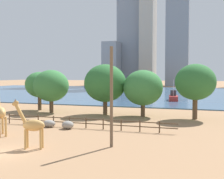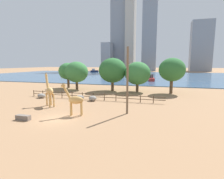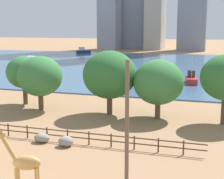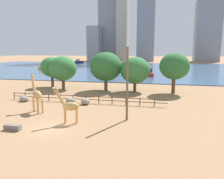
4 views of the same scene
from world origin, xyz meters
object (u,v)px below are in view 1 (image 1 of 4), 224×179
Objects in this scene: boat_tug at (46,90)px; boat_ferry at (90,85)px; boulder_small at (68,125)px; tree_center_broad at (39,85)px; giraffe_companion at (0,112)px; tree_left_small at (105,83)px; tree_right_small at (195,82)px; tree_left_large at (143,88)px; boat_barge at (108,89)px; boat_sailboat at (173,97)px; boulder_near_fence at (49,124)px; utility_pole at (111,97)px; giraffe_tall at (32,125)px; tree_right_tall at (51,86)px.

boat_ferry is at bearing -80.22° from boat_tug.
boulder_small is 0.21× the size of tree_center_broad.
boulder_small is at bearing -47.95° from tree_center_broad.
tree_left_small reaches higher than giraffe_companion.
giraffe_companion reaches higher than boulder_small.
boat_ferry is (-53.54, 89.57, -4.27)m from tree_right_small.
boat_barge is at bearing 113.39° from tree_left_large.
giraffe_companion is at bearing -24.27° from boat_sailboat.
boulder_near_fence is 21.07m from tree_right_small.
utility_pole reaches higher than boulder_small.
giraffe_tall reaches higher than boat_tug.
giraffe_tall is 23.30m from tree_right_tall.
boulder_small is 62.12m from boat_tug.
boat_ferry is at bearing 111.22° from boulder_small.
tree_right_small is at bearing -102.02° from boat_ferry.
tree_left_large reaches higher than giraffe_tall.
boat_tug is at bearing -23.26° from giraffe_companion.
boulder_small is at bearing -98.29° from giraffe_tall.
boulder_near_fence is at bearing -23.30° from boat_sailboat.
tree_left_large reaches higher than boulder_small.
giraffe_tall is 3.03× the size of boulder_small.
giraffe_tall is at bearing -58.84° from tree_center_broad.
tree_right_tall is at bearing 35.32° from boat_barge.
boat_sailboat is (13.43, 44.33, -1.41)m from giraffe_companion.
giraffe_companion is 6.51m from boulder_near_fence.
tree_left_small is (-7.19, 18.70, 0.61)m from utility_pole.
boulder_near_fence is (2.43, 5.69, -2.02)m from giraffe_companion.
utility_pole is at bearing -86.71° from tree_left_large.
boat_ferry is (-40.61, 110.63, -0.99)m from giraffe_tall.
tree_left_large is at bearing -83.33° from giraffe_companion.
tree_left_large is (-1.07, 18.69, -0.03)m from utility_pole.
boulder_small is 0.24× the size of boat_sailboat.
tree_left_large is at bearing 48.68° from boat_barge.
tree_right_tall reaches higher than giraffe_companion.
tree_center_broad is at bearing 175.42° from tree_right_small.
boulder_near_fence is 13.29m from tree_left_small.
tree_left_small is at bearing 135.31° from boat_tug.
giraffe_companion is 0.77× the size of tree_center_broad.
utility_pole is 5.66× the size of boulder_near_fence.
utility_pole is 20.04m from tree_left_small.
giraffe_companion is 64.15m from boat_tug.
tree_right_tall is (-16.59, 18.15, 0.10)m from utility_pole.
giraffe_companion is 0.90× the size of boat_sailboat.
boat_barge is (-28.32, 34.52, -0.15)m from boat_sailboat.
tree_right_tall is at bearing 132.43° from utility_pole.
boat_ferry is 1.15× the size of boat_barge.
giraffe_tall reaches higher than boat_ferry.
boat_sailboat is at bearing 73.18° from tree_left_small.
giraffe_companion is at bearing -76.96° from tree_right_tall.
tree_left_small reaches higher than tree_right_tall.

